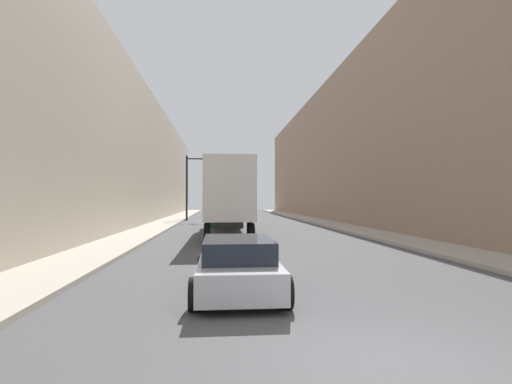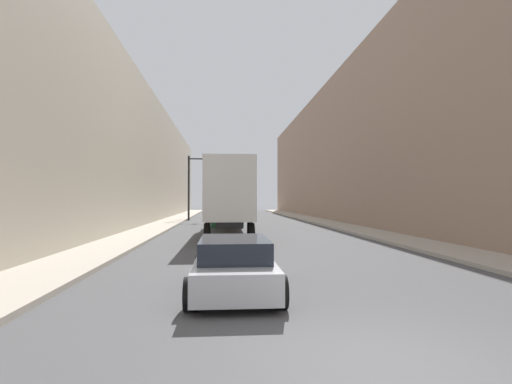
{
  "view_description": "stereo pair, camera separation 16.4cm",
  "coord_description": "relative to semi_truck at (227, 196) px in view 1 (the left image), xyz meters",
  "views": [
    {
      "loc": [
        -2.2,
        -4.82,
        2.12
      ],
      "look_at": [
        -0.53,
        13.75,
        2.46
      ],
      "focal_mm": 28.0,
      "sensor_mm": 36.0,
      "label": 1
    },
    {
      "loc": [
        -2.04,
        -4.84,
        2.12
      ],
      "look_at": [
        -0.53,
        13.75,
        2.46
      ],
      "focal_mm": 28.0,
      "sensor_mm": 36.0,
      "label": 2
    }
  ],
  "objects": [
    {
      "name": "sidewalk_right",
      "position": [
        8.68,
        10.3,
        -2.27
      ],
      "size": [
        2.39,
        80.0,
        0.15
      ],
      "color": "#B2A899",
      "rests_on": "ground"
    },
    {
      "name": "sidewalk_left",
      "position": [
        -5.14,
        10.3,
        -2.27
      ],
      "size": [
        2.39,
        80.0,
        0.15
      ],
      "color": "#B2A899",
      "rests_on": "ground"
    },
    {
      "name": "sedan_car",
      "position": [
        -0.03,
        -15.32,
        -1.75
      ],
      "size": [
        1.97,
        4.41,
        1.24
      ],
      "color": "#B7B7BC",
      "rests_on": "ground"
    },
    {
      "name": "semi_truck",
      "position": [
        0.0,
        0.0,
        0.0
      ],
      "size": [
        2.4,
        14.1,
        4.12
      ],
      "color": "silver",
      "rests_on": "ground"
    },
    {
      "name": "traffic_signal_gantry",
      "position": [
        -2.19,
        16.07,
        2.18
      ],
      "size": [
        6.8,
        0.35,
        6.51
      ],
      "color": "black",
      "rests_on": "ground"
    },
    {
      "name": "ground_plane",
      "position": [
        1.77,
        -19.7,
        -2.35
      ],
      "size": [
        200.0,
        200.0,
        0.0
      ],
      "primitive_type": "plane",
      "color": "#4C4C4F"
    },
    {
      "name": "building_left",
      "position": [
        -9.33,
        10.3,
        3.35
      ],
      "size": [
        6.0,
        80.0,
        11.39
      ],
      "color": "#BCB29E",
      "rests_on": "ground"
    },
    {
      "name": "building_right",
      "position": [
        12.88,
        10.3,
        4.53
      ],
      "size": [
        6.0,
        80.0,
        13.75
      ],
      "color": "#997A66",
      "rests_on": "ground"
    }
  ]
}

